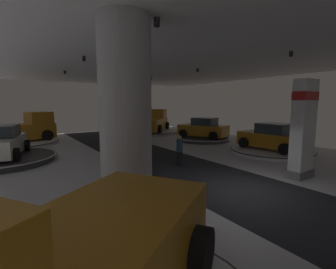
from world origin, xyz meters
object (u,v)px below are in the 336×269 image
Objects in this scene: display_platform_far_right at (203,139)px; display_platform_mid_right at (271,151)px; display_platform_deep_right at (153,132)px; display_car_far_right at (203,128)px; display_car_far_left at (1,143)px; column_left at (126,121)px; display_platform_far_left at (2,159)px; brand_sign_pylon at (303,128)px; display_platform_deep_left at (18,143)px; pickup_truck_deep_left at (21,130)px; display_car_mid_right at (272,138)px; visitor_walking_near at (180,149)px; pickup_truck_deep_right at (154,122)px; visitor_walking_far at (139,135)px.

display_platform_mid_right is at bearing -89.56° from display_platform_far_right.
display_car_far_right is at bearing -80.86° from display_platform_deep_right.
display_car_far_left is at bearing 155.20° from display_platform_mid_right.
column_left reaches higher than display_platform_far_left.
display_platform_far_left is at bearing 155.30° from display_platform_mid_right.
brand_sign_pylon is 0.71× the size of display_platform_deep_left.
display_platform_far_left is at bearing 179.34° from display_platform_far_right.
display_car_far_right is at bearing -26.76° from pickup_truck_deep_left.
brand_sign_pylon is 5.37m from display_car_mid_right.
display_car_far_left is 14.98m from display_platform_deep_right.
visitor_walking_near reaches higher than display_platform_mid_right.
display_platform_far_left is at bearing 155.20° from display_car_mid_right.
display_platform_mid_right is at bearing 45.44° from brand_sign_pylon.
pickup_truck_deep_right is 12.81m from display_platform_deep_left.
display_car_far_right is (14.54, -0.23, -0.05)m from display_car_far_left.
display_platform_deep_left is 1.09m from pickup_truck_deep_left.
display_car_far_left is at bearing 179.11° from display_car_far_right.
display_platform_deep_left is 3.76× the size of visitor_walking_far.
display_platform_far_right is 8.96m from visitor_walking_near.
display_platform_far_left reaches higher than display_platform_far_right.
display_platform_deep_right is at bearing 25.88° from display_car_far_left.
display_platform_deep_left is (0.93, 6.40, -0.97)m from display_car_far_left.
pickup_truck_deep_right is 8.74m from visitor_walking_far.
brand_sign_pylon reaches higher than display_car_mid_right.
pickup_truck_deep_right is at bearing 44.62° from display_platform_deep_right.
brand_sign_pylon is at bearing -43.92° from display_car_far_left.
display_platform_mid_right is at bearing 13.86° from column_left.
display_platform_far_left is at bearing 179.38° from visitor_walking_far.
display_platform_mid_right is 16.06m from display_platform_far_left.
column_left is at bearing -82.22° from display_platform_deep_left.
display_car_far_right is (0.86, -6.98, -0.17)m from pickup_truck_deep_right.
display_platform_far_right is at bearing 70.52° from brand_sign_pylon.
display_car_far_right is 2.87× the size of visitor_walking_near.
visitor_walking_far is (8.29, -0.12, -0.20)m from display_car_far_left.
column_left is 0.92× the size of display_platform_deep_left.
display_car_far_left is 2.83× the size of visitor_walking_far.
display_car_mid_right is 0.92× the size of display_platform_far_right.
display_platform_far_left is 0.94× the size of pickup_truck_deep_left.
visitor_walking_near is (-5.77, -12.46, 0.75)m from display_platform_deep_right.
column_left is 7.86m from brand_sign_pylon.
column_left is 1.05× the size of pickup_truck_deep_right.
display_car_far_left is (-3.11, 9.57, -1.64)m from column_left.
brand_sign_pylon is 0.75× the size of pickup_truck_deep_left.
display_platform_far_left is 3.36× the size of visitor_walking_far.
display_platform_mid_right is 13.31m from display_platform_deep_right.
display_car_far_left reaches higher than display_platform_mid_right.
display_car_far_left is 2.83× the size of visitor_walking_near.
pickup_truck_deep_right is 0.93× the size of pickup_truck_deep_left.
display_car_far_right is at bearing 90.35° from display_platform_mid_right.
display_platform_far_left is 1.19× the size of display_car_far_left.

